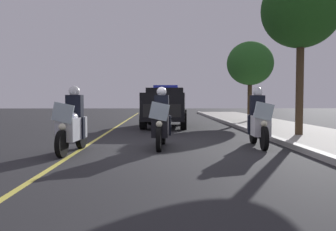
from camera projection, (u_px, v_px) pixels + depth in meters
ground_plane at (168, 148)px, 9.70m from camera, size 80.00×80.00×0.00m
curb_strip at (290, 145)px, 9.77m from camera, size 48.00×0.24×0.15m
lane_stripe_center at (83, 148)px, 9.65m from camera, size 48.00×0.12×0.01m
police_motorcycle_lead_left at (72, 125)px, 8.78m from camera, size 2.14×0.62×1.72m
police_motorcycle_lead_right at (161, 123)px, 9.67m from camera, size 2.14×0.62×1.72m
police_motorcycle_trailing at (258, 122)px, 9.86m from camera, size 2.14×0.62×1.72m
police_suv at (166, 105)px, 16.90m from camera, size 5.03×2.37×2.05m
tree_mid_block at (301, 10)px, 12.06m from camera, size 2.76×2.76×5.77m
tree_far_back at (250, 64)px, 19.97m from camera, size 2.69×2.69×4.60m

